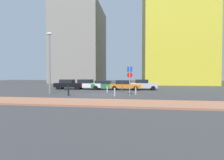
# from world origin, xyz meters

# --- Properties ---
(ground_plane) EXTENTS (120.00, 120.00, 0.00)m
(ground_plane) POSITION_xyz_m (0.00, 0.00, 0.00)
(ground_plane) COLOR #38383A
(sidewalk_brick) EXTENTS (40.00, 3.23, 0.14)m
(sidewalk_brick) POSITION_xyz_m (0.00, -5.54, 0.07)
(sidewalk_brick) COLOR #9E664C
(sidewalk_brick) RESTS_ON ground
(parked_car_black) EXTENTS (4.65, 2.05, 1.54)m
(parked_car_black) POSITION_xyz_m (-6.81, 6.99, 0.78)
(parked_car_black) COLOR black
(parked_car_black) RESTS_ON ground
(parked_car_white) EXTENTS (4.65, 2.22, 1.55)m
(parked_car_white) POSITION_xyz_m (-3.83, 7.04, 0.79)
(parked_car_white) COLOR white
(parked_car_white) RESTS_ON ground
(parked_car_green) EXTENTS (4.35, 2.11, 1.40)m
(parked_car_green) POSITION_xyz_m (-1.04, 6.98, 0.75)
(parked_car_green) COLOR #237238
(parked_car_green) RESTS_ON ground
(parked_car_orange) EXTENTS (4.61, 2.13, 1.46)m
(parked_car_orange) POSITION_xyz_m (2.03, 6.87, 0.75)
(parked_car_orange) COLOR orange
(parked_car_orange) RESTS_ON ground
(parked_car_silver) EXTENTS (4.04, 2.06, 1.54)m
(parked_car_silver) POSITION_xyz_m (4.71, 7.41, 0.79)
(parked_car_silver) COLOR #B7BABF
(parked_car_silver) RESTS_ON ground
(parking_sign_post) EXTENTS (0.60, 0.10, 3.12)m
(parking_sign_post) POSITION_xyz_m (2.97, -0.06, 1.97)
(parking_sign_post) COLOR gray
(parking_sign_post) RESTS_ON ground
(parking_meter) EXTENTS (0.18, 0.14, 1.51)m
(parking_meter) POSITION_xyz_m (1.91, 2.99, 0.97)
(parking_meter) COLOR #4C4C51
(parking_meter) RESTS_ON ground
(street_lamp) EXTENTS (0.70, 0.36, 7.21)m
(street_lamp) POSITION_xyz_m (-6.48, 0.46, 4.23)
(street_lamp) COLOR gray
(street_lamp) RESTS_ON ground
(traffic_bollard_near) EXTENTS (0.17, 0.17, 1.06)m
(traffic_bollard_near) POSITION_xyz_m (-3.53, -0.99, 0.53)
(traffic_bollard_near) COLOR black
(traffic_bollard_near) RESTS_ON ground
(traffic_bollard_mid) EXTENTS (0.16, 0.16, 0.87)m
(traffic_bollard_mid) POSITION_xyz_m (1.47, -1.06, 0.44)
(traffic_bollard_mid) COLOR #B7B7BC
(traffic_bollard_mid) RESTS_ON ground
(traffic_bollard_far) EXTENTS (0.14, 0.14, 0.87)m
(traffic_bollard_far) POSITION_xyz_m (3.62, 0.80, 0.43)
(traffic_bollard_far) COLOR #B7B7BC
(traffic_bollard_far) RESTS_ON ground
(traffic_bollard_edge) EXTENTS (0.15, 0.15, 0.87)m
(traffic_bollard_edge) POSITION_xyz_m (0.06, 2.63, 0.43)
(traffic_bollard_edge) COLOR #B7B7BC
(traffic_bollard_edge) RESTS_ON ground
(building_colorful_midrise) EXTENTS (15.52, 16.97, 26.42)m
(building_colorful_midrise) POSITION_xyz_m (13.50, 27.41, 13.21)
(building_colorful_midrise) COLOR gold
(building_colorful_midrise) RESTS_ON ground
(building_under_construction) EXTENTS (13.96, 15.82, 23.27)m
(building_under_construction) POSITION_xyz_m (-13.75, 32.39, 11.63)
(building_under_construction) COLOR gray
(building_under_construction) RESTS_ON ground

